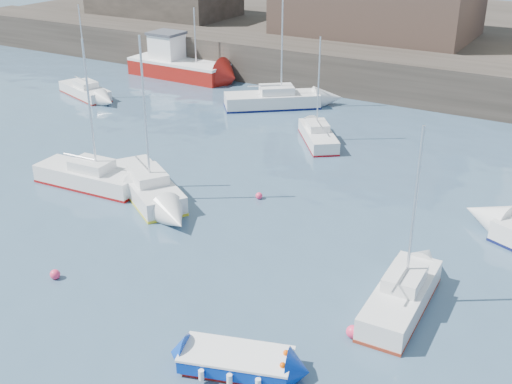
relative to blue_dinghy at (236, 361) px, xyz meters
The scene contains 14 objects.
water 5.40m from the blue_dinghy, 147.54° to the right, with size 220.00×220.00×0.00m, color #2D4760.
quay_wall 32.45m from the blue_dinghy, 98.06° to the left, with size 90.00×5.00×3.00m, color #28231E.
land_strip 50.32m from the blue_dinghy, 95.19° to the left, with size 90.00×32.00×2.80m, color #28231E.
blue_dinghy is the anchor object (origin of this frame).
fishing_boat 36.91m from the blue_dinghy, 129.15° to the left, with size 8.70×3.44×5.71m.
sailboat_a 16.24m from the blue_dinghy, 149.26° to the left, with size 5.94×2.21×7.60m.
sailboat_b 13.91m from the blue_dinghy, 140.19° to the left, with size 6.31×5.09×8.03m.
sailboat_c 6.69m from the blue_dinghy, 59.50° to the left, with size 1.80×5.23×6.83m.
sailboat_e 32.84m from the blue_dinghy, 141.69° to the left, with size 5.49×3.31×6.74m.
sailboat_f 21.08m from the blue_dinghy, 108.06° to the left, with size 4.15×4.79×6.29m.
sailboat_h 27.84m from the blue_dinghy, 116.35° to the left, with size 6.54×5.80×8.56m.
buoy_near 8.99m from the blue_dinghy, behind, with size 0.40×0.40×0.40m, color #F3315D.
buoy_mid 4.25m from the blue_dinghy, 53.46° to the left, with size 0.46×0.46×0.46m, color #F3315D.
buoy_far 12.66m from the blue_dinghy, 116.55° to the left, with size 0.34×0.34×0.34m, color #F3315D.
Camera 1 is at (13.08, -10.63, 13.55)m, focal length 45.00 mm.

